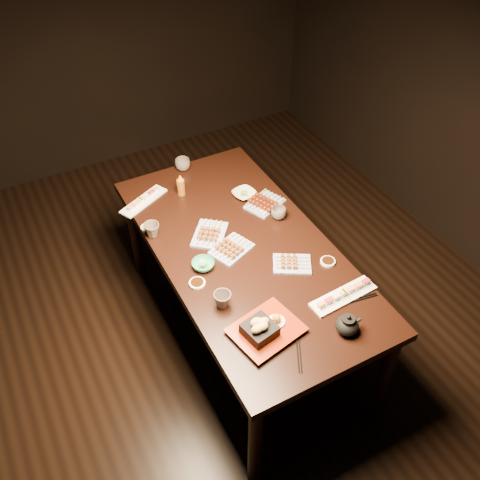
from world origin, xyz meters
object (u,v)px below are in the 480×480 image
edamame_bowl_green (203,265)px  tempura_tray (266,325)px  sushi_platter_far (143,199)px  yakitori_plate_left (210,232)px  teacup_mid_right (279,213)px  teacup_far_left (152,230)px  sushi_platter_near (344,294)px  condiment_bottle (181,185)px  teacup_near_left (223,300)px  teapot (347,324)px  teacup_far_right (183,164)px  dining_table (244,293)px  yakitori_plate_center (231,247)px  edamame_bowl_cream (244,194)px  yakitori_plate_right (292,262)px

edamame_bowl_green → tempura_tray: 0.53m
sushi_platter_far → yakitori_plate_left: yakitori_plate_left is taller
teacup_mid_right → teacup_far_left: bearing=164.1°
sushi_platter_near → condiment_bottle: size_ratio=2.52×
edamame_bowl_green → tempura_tray: size_ratio=0.38×
teacup_near_left → teapot: teapot is taller
sushi_platter_far → tempura_tray: bearing=71.3°
edamame_bowl_green → teacup_far_right: size_ratio=1.24×
dining_table → teacup_mid_right: 0.52m
teacup_far_right → edamame_bowl_green: bearing=-106.7°
yakitori_plate_center → teapot: (0.23, -0.74, 0.03)m
yakitori_plate_center → yakitori_plate_left: yakitori_plate_left is taller
edamame_bowl_green → teacup_far_left: size_ratio=1.37×
teapot → edamame_bowl_cream: bearing=93.1°
edamame_bowl_green → teacup_far_left: 0.39m
edamame_bowl_cream → teacup_far_left: 0.63m
sushi_platter_far → teacup_near_left: (0.06, -0.95, 0.02)m
teacup_far_right → yakitori_plate_left: bearing=-100.5°
tempura_tray → yakitori_plate_left: bearing=74.1°
edamame_bowl_green → teapot: bearing=-59.1°
dining_table → teacup_far_right: teacup_far_right is taller
sushi_platter_far → teacup_far_left: (-0.06, -0.31, 0.02)m
dining_table → edamame_bowl_cream: bearing=55.1°
sushi_platter_near → teacup_near_left: bearing=153.3°
sushi_platter_far → sushi_platter_near: bearing=90.9°
edamame_bowl_green → tempura_tray: (0.08, -0.53, 0.04)m
yakitori_plate_left → edamame_bowl_green: size_ratio=1.90×
dining_table → edamame_bowl_cream: 0.60m
teacup_far_left → condiment_bottle: size_ratio=0.61×
teacup_mid_right → teapot: size_ratio=0.67×
edamame_bowl_cream → yakitori_plate_left: bearing=-146.8°
teacup_mid_right → yakitori_plate_left: bearing=173.5°
dining_table → teacup_far_left: bearing=134.0°
sushi_platter_far → teacup_mid_right: (0.65, -0.51, 0.01)m
edamame_bowl_cream → condiment_bottle: bearing=149.0°
yakitori_plate_left → teacup_far_right: 0.67m
tempura_tray → edamame_bowl_green: bearing=87.2°
yakitori_plate_left → edamame_bowl_green: 0.25m
condiment_bottle → teapot: bearing=-78.5°
edamame_bowl_green → teacup_near_left: bearing=-95.4°
dining_table → tempura_tray: bearing=-114.7°
sushi_platter_near → sushi_platter_far: sushi_platter_near is taller
teacup_near_left → sushi_platter_near: bearing=-22.8°
sushi_platter_near → edamame_bowl_green: (-0.53, 0.52, -0.00)m
tempura_tray → teapot: (0.34, -0.17, -0.00)m
dining_table → teacup_mid_right: bearing=17.4°
sushi_platter_far → teacup_far_left: size_ratio=3.72×
yakitori_plate_right → teacup_far_left: bearing=165.0°
yakitori_plate_center → teacup_mid_right: (0.37, 0.12, 0.01)m
teacup_far_left → sushi_platter_near: bearing=-52.3°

